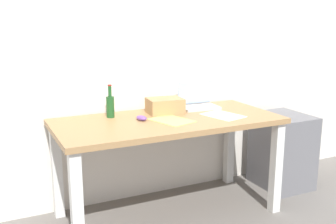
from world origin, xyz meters
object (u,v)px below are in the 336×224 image
desk (168,132)px  filing_cabinet (282,150)px  laptop_right (198,102)px  beer_bottle (110,105)px  computer_mouse (142,118)px  cardboard_box (165,106)px

desk → filing_cabinet: bearing=2.9°
desk → filing_cabinet: 1.20m
laptop_right → filing_cabinet: bearing=-12.7°
beer_bottle → filing_cabinet: bearing=-6.2°
beer_bottle → computer_mouse: bearing=-47.2°
desk → beer_bottle: beer_bottle is taller
desk → beer_bottle: size_ratio=6.74×
beer_bottle → cardboard_box: (0.42, -0.05, -0.03)m
laptop_right → beer_bottle: size_ratio=1.29×
laptop_right → beer_bottle: (-0.75, -0.01, 0.04)m
beer_bottle → filing_cabinet: size_ratio=0.38×
beer_bottle → cardboard_box: bearing=-7.3°
cardboard_box → filing_cabinet: (1.09, -0.11, -0.49)m
desk → laptop_right: size_ratio=5.23×
laptop_right → filing_cabinet: size_ratio=0.49×
computer_mouse → cardboard_box: cardboard_box is taller
desk → laptop_right: laptop_right is taller
desk → computer_mouse: (-0.19, 0.04, 0.12)m
laptop_right → computer_mouse: laptop_right is taller
desk → computer_mouse: computer_mouse is taller
desk → beer_bottle: bearing=148.5°
desk → cardboard_box: bearing=71.9°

